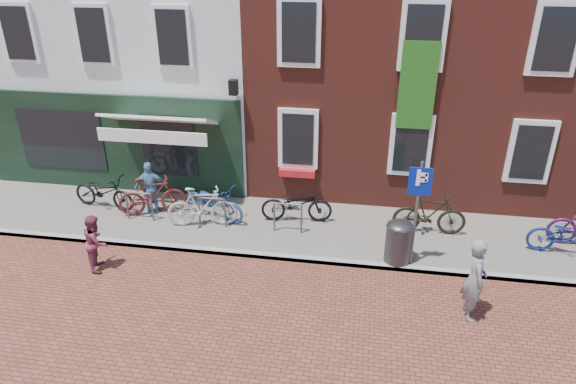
% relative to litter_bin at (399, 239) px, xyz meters
% --- Properties ---
extents(ground, '(80.00, 80.00, 0.00)m').
position_rel_litter_bin_xyz_m(ground, '(-3.23, -0.30, -0.68)').
color(ground, brown).
extents(sidewalk, '(24.00, 3.00, 0.10)m').
position_rel_litter_bin_xyz_m(sidewalk, '(-2.23, 1.20, -0.63)').
color(sidewalk, slate).
rests_on(sidewalk, ground).
extents(building_stucco, '(8.00, 8.00, 9.00)m').
position_rel_litter_bin_xyz_m(building_stucco, '(-8.23, 6.70, 3.82)').
color(building_stucco, silver).
rests_on(building_stucco, ground).
extents(building_brick_mid, '(6.00, 8.00, 10.00)m').
position_rel_litter_bin_xyz_m(building_brick_mid, '(-1.23, 6.70, 4.32)').
color(building_brick_mid, maroon).
rests_on(building_brick_mid, ground).
extents(building_brick_right, '(6.00, 8.00, 10.00)m').
position_rel_litter_bin_xyz_m(building_brick_right, '(4.77, 6.70, 4.32)').
color(building_brick_right, maroon).
rests_on(building_brick_right, ground).
extents(litter_bin, '(0.61, 0.61, 1.12)m').
position_rel_litter_bin_xyz_m(litter_bin, '(0.00, 0.00, 0.00)').
color(litter_bin, '#353437').
rests_on(litter_bin, sidewalk).
extents(parking_sign, '(0.50, 0.08, 2.56)m').
position_rel_litter_bin_xyz_m(parking_sign, '(0.30, -0.06, 1.12)').
color(parking_sign, '#4C4C4F').
rests_on(parking_sign, sidewalk).
extents(woman, '(0.47, 0.68, 1.79)m').
position_rel_litter_bin_xyz_m(woman, '(1.39, -1.63, 0.22)').
color(woman, slate).
rests_on(woman, ground).
extents(boy, '(0.69, 0.79, 1.36)m').
position_rel_litter_bin_xyz_m(boy, '(-6.82, -1.22, -0.00)').
color(boy, brown).
rests_on(boy, ground).
extents(cafe_person, '(0.93, 0.57, 1.47)m').
position_rel_litter_bin_xyz_m(cafe_person, '(-6.58, 1.38, 0.16)').
color(cafe_person, '#5D8EBA').
rests_on(cafe_person, sidewalk).
extents(bicycle_0, '(1.97, 0.98, 0.99)m').
position_rel_litter_bin_xyz_m(bicycle_0, '(-8.00, 1.40, -0.09)').
color(bicycle_0, black).
rests_on(bicycle_0, sidewalk).
extents(bicycle_1, '(1.89, 1.12, 1.10)m').
position_rel_litter_bin_xyz_m(bicycle_1, '(-6.51, 1.27, -0.03)').
color(bicycle_1, maroon).
rests_on(bicycle_1, sidewalk).
extents(bicycle_2, '(1.99, 1.26, 0.99)m').
position_rel_litter_bin_xyz_m(bicycle_2, '(-4.82, 1.31, -0.09)').
color(bicycle_2, navy).
rests_on(bicycle_2, sidewalk).
extents(bicycle_3, '(1.89, 0.87, 1.10)m').
position_rel_litter_bin_xyz_m(bicycle_3, '(-4.99, 0.88, -0.03)').
color(bicycle_3, '#ABABAD').
rests_on(bicycle_3, sidewalk).
extents(bicycle_4, '(1.94, 0.86, 0.99)m').
position_rel_litter_bin_xyz_m(bicycle_4, '(-2.60, 1.52, -0.09)').
color(bicycle_4, black).
rests_on(bicycle_4, sidewalk).
extents(bicycle_5, '(1.83, 0.55, 1.10)m').
position_rel_litter_bin_xyz_m(bicycle_5, '(0.81, 1.42, -0.03)').
color(bicycle_5, black).
rests_on(bicycle_5, sidewalk).
extents(bicycle_6, '(1.93, 0.84, 0.99)m').
position_rel_litter_bin_xyz_m(bicycle_6, '(4.01, 0.94, -0.09)').
color(bicycle_6, navy).
rests_on(bicycle_6, sidewalk).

